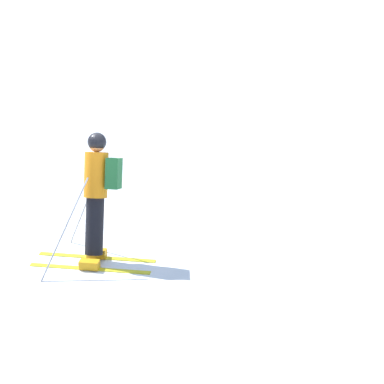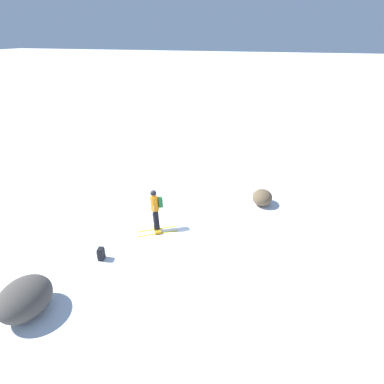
{
  "view_description": "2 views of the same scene",
  "coord_description": "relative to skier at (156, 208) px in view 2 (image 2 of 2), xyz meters",
  "views": [
    {
      "loc": [
        5.83,
        6.47,
        4.27
      ],
      "look_at": [
        -0.41,
        1.12,
        1.13
      ],
      "focal_mm": 60.0,
      "sensor_mm": 36.0,
      "label": 1
    },
    {
      "loc": [
        10.49,
        4.59,
        7.78
      ],
      "look_at": [
        -0.33,
        1.37,
        1.79
      ],
      "focal_mm": 28.0,
      "sensor_mm": 36.0,
      "label": 2
    }
  ],
  "objects": [
    {
      "name": "ground_plane",
      "position": [
        -0.21,
        0.14,
        -1.02
      ],
      "size": [
        300.0,
        300.0,
        0.0
      ],
      "primitive_type": "plane",
      "color": "white"
    },
    {
      "name": "skier",
      "position": [
        0.0,
        0.0,
        0.0
      ],
      "size": [
        1.5,
        1.73,
        1.85
      ],
      "rotation": [
        0.0,
        0.0,
        0.56
      ],
      "color": "yellow",
      "rests_on": "ground"
    },
    {
      "name": "spare_backpack",
      "position": [
        2.58,
        -1.24,
        -0.78
      ],
      "size": [
        0.34,
        0.28,
        0.5
      ],
      "rotation": [
        0.0,
        0.0,
        0.23
      ],
      "color": "black",
      "rests_on": "ground"
    },
    {
      "name": "exposed_boulder_1",
      "position": [
        -3.53,
        4.36,
        -0.64
      ],
      "size": [
        1.18,
        1.0,
        0.77
      ],
      "primitive_type": "ellipsoid",
      "color": "brown",
      "rests_on": "ground"
    },
    {
      "name": "exposed_boulder_0",
      "position": [
        5.43,
        -2.1,
        -0.45
      ],
      "size": [
        1.75,
        1.49,
        1.14
      ],
      "primitive_type": "ellipsoid",
      "color": "#4C4742",
      "rests_on": "ground"
    }
  ]
}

